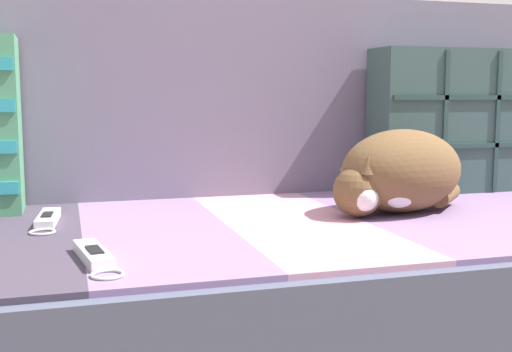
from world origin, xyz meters
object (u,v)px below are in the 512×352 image
Objects in this scene: throw_pillow_quilted at (456,121)px; sleeping_cat at (398,174)px; game_remote_far at (94,256)px; game_remote_near at (48,219)px; couch at (285,300)px.

throw_pillow_quilted is 1.33× the size of sleeping_cat.
game_remote_far is at bearing -159.97° from sleeping_cat.
game_remote_near is (-1.04, -0.16, -0.18)m from throw_pillow_quilted.
throw_pillow_quilted is at bearing 26.92° from game_remote_far.
game_remote_near reaches higher than couch.
throw_pillow_quilted is 2.27× the size of game_remote_far.
game_remote_far is (0.08, -0.33, -0.00)m from game_remote_near.
couch is 0.37m from sleeping_cat.
game_remote_far is at bearing -147.50° from couch.
throw_pillow_quilted is 1.07m from game_remote_near.
sleeping_cat is at bearing 20.03° from game_remote_far.
sleeping_cat reaches higher than game_remote_near.
game_remote_far is (-0.40, -0.26, 0.19)m from couch.
game_remote_near is (-0.73, 0.09, -0.08)m from sleeping_cat.
game_remote_near is at bearing -171.11° from throw_pillow_quilted.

